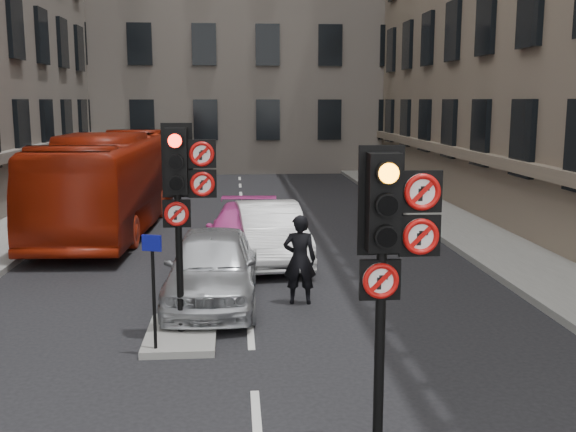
{
  "coord_description": "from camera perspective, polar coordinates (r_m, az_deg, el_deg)",
  "views": [
    {
      "loc": [
        -0.23,
        -6.27,
        4.07
      ],
      "look_at": [
        0.44,
        2.22,
        2.6
      ],
      "focal_mm": 42.0,
      "sensor_mm": 36.0,
      "label": 1
    }
  ],
  "objects": [
    {
      "name": "pavement_right",
      "position": [
        20.13,
        17.28,
        -2.09
      ],
      "size": [
        3.0,
        50.0,
        0.16
      ],
      "primitive_type": "cube",
      "color": "gray",
      "rests_on": "ground"
    },
    {
      "name": "centre_island",
      "position": [
        12.0,
        -9.0,
        -9.85
      ],
      "size": [
        1.2,
        2.0,
        0.12
      ],
      "primitive_type": "cube",
      "color": "gray",
      "rests_on": "ground"
    },
    {
      "name": "building_far",
      "position": [
        44.67,
        -4.37,
        17.39
      ],
      "size": [
        30.0,
        14.0,
        20.0
      ],
      "primitive_type": "cube",
      "color": "slate",
      "rests_on": "ground"
    },
    {
      "name": "signal_near",
      "position": [
        7.61,
        8.64,
        -1.59
      ],
      "size": [
        0.91,
        0.4,
        3.58
      ],
      "color": "black",
      "rests_on": "ground"
    },
    {
      "name": "signal_far",
      "position": [
        11.38,
        -8.93,
        2.77
      ],
      "size": [
        0.91,
        0.4,
        3.58
      ],
      "color": "black",
      "rests_on": "centre_island"
    },
    {
      "name": "car_silver",
      "position": [
        13.69,
        -6.45,
        -4.29
      ],
      "size": [
        1.91,
        4.48,
        1.51
      ],
      "primitive_type": "imported",
      "rotation": [
        0.0,
        0.0,
        -0.03
      ],
      "color": "#ADB0B5",
      "rests_on": "ground"
    },
    {
      "name": "car_white",
      "position": [
        17.19,
        -1.57,
        -1.4
      ],
      "size": [
        1.96,
        4.57,
        1.47
      ],
      "primitive_type": "imported",
      "rotation": [
        0.0,
        0.0,
        0.09
      ],
      "color": "silver",
      "rests_on": "ground"
    },
    {
      "name": "car_pink",
      "position": [
        17.61,
        -3.71,
        -1.34
      ],
      "size": [
        2.25,
        4.8,
        1.35
      ],
      "primitive_type": "imported",
      "rotation": [
        0.0,
        0.0,
        -0.08
      ],
      "color": "#CE3C98",
      "rests_on": "ground"
    },
    {
      "name": "bus_red",
      "position": [
        22.0,
        -14.69,
        2.85
      ],
      "size": [
        3.01,
        11.1,
        3.07
      ],
      "primitive_type": "imported",
      "rotation": [
        0.0,
        0.0,
        -0.04
      ],
      "color": "maroon",
      "rests_on": "ground"
    },
    {
      "name": "motorcycle",
      "position": [
        17.63,
        -1.16,
        -2.0
      ],
      "size": [
        0.59,
        1.59,
        0.93
      ],
      "primitive_type": "imported",
      "rotation": [
        0.0,
        0.0,
        -0.1
      ],
      "color": "black",
      "rests_on": "ground"
    },
    {
      "name": "motorcyclist",
      "position": [
        13.55,
        0.99,
        -3.69
      ],
      "size": [
        0.71,
        0.5,
        1.82
      ],
      "primitive_type": "imported",
      "rotation": [
        0.0,
        0.0,
        3.04
      ],
      "color": "black",
      "rests_on": "ground"
    },
    {
      "name": "info_sign",
      "position": [
        10.89,
        -11.35,
        -4.98
      ],
      "size": [
        0.32,
        0.14,
        1.87
      ],
      "rotation": [
        0.0,
        0.0,
        -0.32
      ],
      "color": "black",
      "rests_on": "centre_island"
    }
  ]
}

